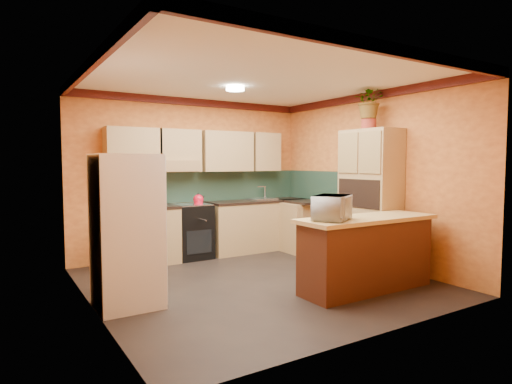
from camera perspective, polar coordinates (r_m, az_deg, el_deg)
room_shell at (r=5.94m, az=-1.08°, el=8.61°), size 4.24×4.24×2.72m
base_cabinets_back at (r=7.54m, az=-4.16°, el=-4.94°), size 3.65×0.60×0.88m
countertop_back at (r=7.49m, az=-4.18°, el=-1.46°), size 3.65×0.62×0.04m
stove at (r=7.28m, az=-8.54°, el=-5.19°), size 0.58×0.58×0.91m
kettle at (r=7.20m, az=-7.69°, el=-0.90°), size 0.19×0.19×0.18m
sink at (r=7.87m, az=0.82°, el=-0.93°), size 0.48×0.40×0.03m
base_cabinets_right at (r=7.83m, az=6.48°, el=-4.63°), size 0.60×0.80×0.88m
countertop_right at (r=7.77m, az=6.50°, el=-1.28°), size 0.62×0.80×0.04m
fridge at (r=4.97m, az=-16.88°, el=-4.99°), size 0.68×0.66×1.70m
pantry at (r=6.68m, az=14.94°, el=-0.96°), size 0.48×0.90×2.10m
fern_pot at (r=6.72m, az=14.80°, el=8.72°), size 0.22×0.22×0.16m
fern at (r=6.75m, az=14.85°, el=11.63°), size 0.52×0.47×0.53m
breakfast_bar at (r=5.61m, az=14.50°, el=-8.19°), size 1.80×0.55×0.88m
bar_top at (r=5.53m, az=14.59°, el=-3.47°), size 1.90×0.65×0.05m
microwave at (r=5.10m, az=10.13°, el=-2.07°), size 0.64×0.59×0.29m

